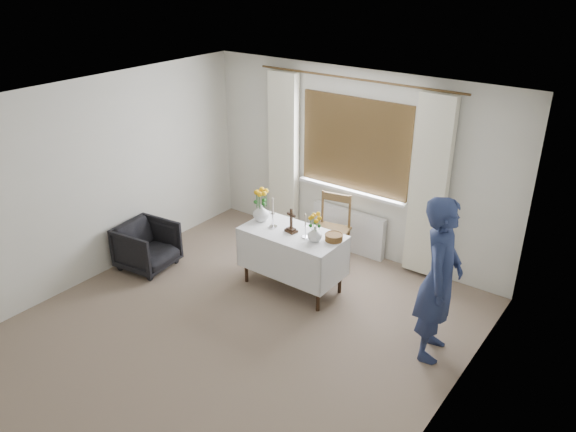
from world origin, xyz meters
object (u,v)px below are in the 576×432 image
object	(u,v)px
altar_table	(292,260)
person	(439,279)
flower_vase_left	(261,212)
flower_vase_right	(315,234)
wooden_chair	(330,232)
wooden_cross	(291,221)
armchair	(147,246)

from	to	relation	value
altar_table	person	xyz separation A→B (m)	(1.90, -0.15, 0.49)
altar_table	flower_vase_left	size ratio (longest dim) A/B	5.75
altar_table	flower_vase_right	size ratio (longest dim) A/B	6.83
wooden_chair	wooden_cross	size ratio (longest dim) A/B	3.21
altar_table	wooden_chair	bearing A→B (deg)	85.09
person	altar_table	bearing A→B (deg)	73.25
person	flower_vase_left	size ratio (longest dim) A/B	8.10
wooden_chair	armchair	world-z (taller)	wooden_chair
altar_table	wooden_cross	world-z (taller)	wooden_cross
armchair	flower_vase_right	xyz separation A→B (m)	(2.15, 0.70, 0.55)
altar_table	flower_vase_right	bearing A→B (deg)	-4.99
armchair	person	xyz separation A→B (m)	(3.71, 0.57, 0.57)
armchair	person	distance (m)	3.80
wooden_cross	person	bearing A→B (deg)	6.52
person	flower_vase_right	size ratio (longest dim) A/B	9.61
altar_table	flower_vase_right	world-z (taller)	flower_vase_right
wooden_chair	wooden_cross	distance (m)	0.87
flower_vase_right	armchair	bearing A→B (deg)	-162.02
wooden_cross	wooden_chair	bearing A→B (deg)	94.82
wooden_chair	flower_vase_right	distance (m)	0.90
wooden_chair	wooden_cross	xyz separation A→B (m)	(-0.08, -0.75, 0.43)
altar_table	wooden_chair	size ratio (longest dim) A/B	1.29
armchair	wooden_cross	size ratio (longest dim) A/B	2.25
armchair	flower_vase_left	world-z (taller)	flower_vase_left
wooden_cross	flower_vase_right	bearing A→B (deg)	6.76
wooden_chair	person	size ratio (longest dim) A/B	0.55
flower_vase_right	wooden_cross	bearing A→B (deg)	175.70
wooden_chair	flower_vase_right	xyz separation A→B (m)	(0.27, -0.78, 0.37)
person	flower_vase_left	distance (m)	2.41
altar_table	flower_vase_left	world-z (taller)	flower_vase_left
altar_table	armchair	xyz separation A→B (m)	(-1.82, -0.73, -0.07)
armchair	wooden_chair	bearing A→B (deg)	-58.80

